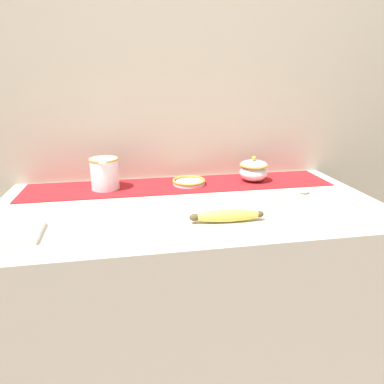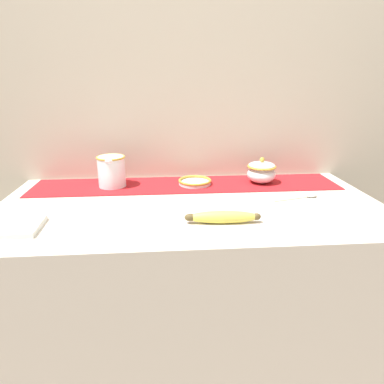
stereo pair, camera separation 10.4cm
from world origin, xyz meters
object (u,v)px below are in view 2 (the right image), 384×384
napkin_stack (15,227)px  spoon (309,196)px  sugar_bowl (261,172)px  small_dish (195,182)px  banana (223,217)px  cream_pitcher (112,170)px

napkin_stack → spoon: bearing=12.0°
sugar_bowl → napkin_stack: bearing=-154.7°
sugar_bowl → spoon: sugar_bowl is taller
sugar_bowl → spoon: bearing=-55.9°
small_dish → napkin_stack: (-0.54, -0.38, -0.01)m
spoon → sugar_bowl: bearing=109.6°
sugar_bowl → banana: bearing=-119.8°
cream_pitcher → sugar_bowl: cream_pitcher is taller
small_dish → spoon: 0.43m
cream_pitcher → small_dish: cream_pitcher is taller
sugar_bowl → banana: (-0.22, -0.38, -0.03)m
sugar_bowl → spoon: 0.23m
sugar_bowl → spoon: size_ratio=0.67×
small_dish → banana: bearing=-82.9°
napkin_stack → banana: bearing=-0.2°
banana → napkin_stack: (-0.59, 0.00, -0.01)m
cream_pitcher → spoon: 0.74m
cream_pitcher → small_dish: size_ratio=0.99×
cream_pitcher → spoon: cream_pitcher is taller
cream_pitcher → sugar_bowl: size_ratio=1.13×
sugar_bowl → banana: size_ratio=0.51×
spoon → small_dish: bearing=140.4°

